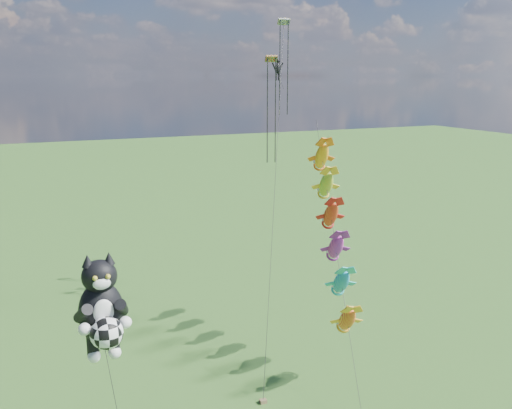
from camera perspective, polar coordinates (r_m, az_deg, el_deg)
name	(u,v)px	position (r m, az deg, el deg)	size (l,w,h in m)	color
cat_kite_rig	(102,310)	(25.49, -15.14, -10.12)	(2.23, 4.06, 11.32)	brown
fish_windsock_rig	(333,231)	(37.58, 7.74, -2.63)	(5.37, 15.11, 15.43)	brown
parafoil_rig	(277,77)	(44.40, 2.13, 12.63)	(9.18, 15.45, 22.99)	brown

